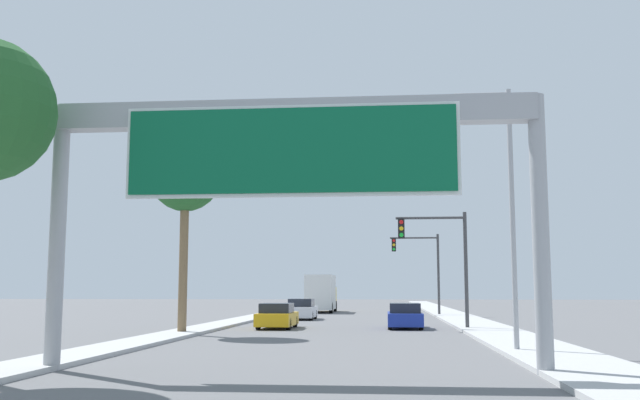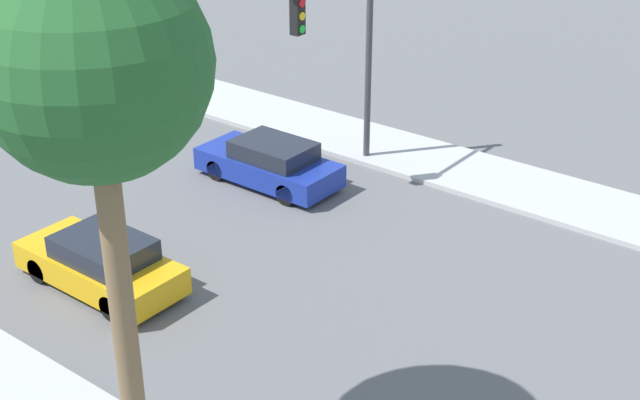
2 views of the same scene
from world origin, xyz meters
name	(u,v)px [view 1 (image 1 of 2)]	position (x,y,z in m)	size (l,w,h in m)	color
sidewalk_right	(450,314)	(7.75, 60.00, 0.07)	(3.00, 120.00, 0.15)	#B2B2B2
median_strip_left	(271,314)	(-7.25, 60.00, 0.07)	(2.00, 120.00, 0.15)	#B2B2B2
sign_gantry	(291,152)	(0.00, 17.88, 5.78)	(13.34, 0.73, 7.22)	#9EA0A5
car_near_left	(277,316)	(-3.50, 38.60, 0.66)	(1.85, 4.36, 1.38)	gold
car_mid_right	(302,310)	(-3.50, 50.17, 0.69)	(1.87, 4.47, 1.47)	silver
car_far_left	(405,316)	(3.50, 39.27, 0.66)	(1.87, 4.48, 1.39)	navy
truck_box_primary	(321,294)	(-3.50, 65.82, 1.73)	(2.41, 8.14, 3.42)	yellow
traffic_light_near_intersection	(443,251)	(5.58, 38.00, 4.18)	(3.80, 0.32, 6.27)	#3D3D3F
traffic_light_mid_block	(423,261)	(5.56, 58.00, 4.40)	(3.98, 0.32, 6.61)	#3D3D3F
palm_tree_background	(185,178)	(-7.25, 33.06, 7.54)	(3.48, 3.48, 9.40)	brown
street_lamp_right	(504,197)	(6.60, 24.23, 5.31)	(2.27, 0.28, 9.14)	#9EA0A5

